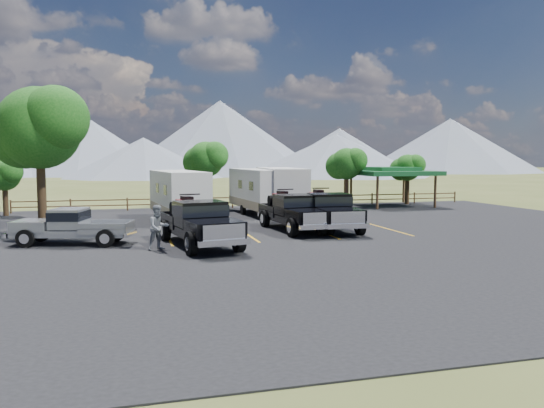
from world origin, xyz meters
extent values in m
plane|color=#455122|center=(0.00, 0.00, 0.00)|extent=(320.00, 320.00, 0.00)
cube|color=black|center=(0.00, 3.00, 0.02)|extent=(44.00, 34.00, 0.04)
cube|color=gold|center=(-6.00, 4.00, 0.04)|extent=(0.12, 5.50, 0.01)
cube|color=gold|center=(-2.00, 4.00, 0.04)|extent=(0.12, 5.50, 0.01)
cube|color=gold|center=(2.00, 4.00, 0.04)|extent=(0.12, 5.50, 0.01)
cube|color=gold|center=(6.00, 4.00, 0.04)|extent=(0.12, 5.50, 0.01)
cylinder|color=black|center=(-12.50, 9.00, 2.24)|extent=(0.48, 0.48, 4.48)
sphere|color=#144D13|center=(-12.50, 9.00, 5.60)|extent=(4.48, 4.48, 4.48)
sphere|color=#144D13|center=(-11.54, 8.20, 6.08)|extent=(3.52, 3.52, 3.52)
sphere|color=#144D13|center=(-13.40, 9.70, 5.28)|extent=(3.84, 3.84, 3.84)
cylinder|color=black|center=(9.00, 17.00, 1.40)|extent=(0.39, 0.39, 2.80)
sphere|color=#144D13|center=(9.00, 17.00, 3.50)|extent=(2.52, 2.52, 2.52)
sphere|color=#144D13|center=(9.54, 16.55, 3.77)|extent=(1.98, 1.98, 1.98)
sphere|color=#144D13|center=(8.50, 17.40, 3.32)|extent=(2.16, 2.16, 2.16)
cylinder|color=black|center=(15.00, 18.00, 1.26)|extent=(0.38, 0.38, 2.52)
sphere|color=#144D13|center=(15.00, 18.00, 3.15)|extent=(2.24, 2.24, 2.24)
sphere|color=#144D13|center=(15.48, 17.60, 3.39)|extent=(1.76, 1.76, 1.76)
sphere|color=#144D13|center=(14.55, 18.35, 2.99)|extent=(1.92, 1.92, 1.92)
cylinder|color=black|center=(-2.00, 19.00, 1.54)|extent=(0.41, 0.41, 3.08)
sphere|color=#144D13|center=(-2.00, 19.00, 3.85)|extent=(2.80, 2.80, 2.80)
sphere|color=#144D13|center=(-1.40, 18.50, 4.15)|extent=(2.20, 2.20, 2.20)
sphere|color=#144D13|center=(-2.56, 19.44, 3.65)|extent=(2.40, 2.40, 2.40)
cylinder|color=black|center=(-16.00, 17.00, 1.12)|extent=(0.36, 0.36, 2.24)
sphere|color=#144D13|center=(-16.00, 17.00, 2.80)|extent=(2.10, 2.10, 2.10)
sphere|color=#144D13|center=(-15.55, 16.62, 3.02)|extent=(1.65, 1.65, 1.65)
cylinder|color=#523823|center=(-16.00, 18.50, 0.50)|extent=(0.12, 0.12, 1.00)
cylinder|color=#523823|center=(-12.00, 18.50, 0.50)|extent=(0.12, 0.12, 1.00)
cylinder|color=#523823|center=(-8.00, 18.50, 0.50)|extent=(0.12, 0.12, 1.00)
cylinder|color=#523823|center=(-4.00, 18.50, 0.50)|extent=(0.12, 0.12, 1.00)
cylinder|color=#523823|center=(0.00, 18.50, 0.50)|extent=(0.12, 0.12, 1.00)
cylinder|color=#523823|center=(4.00, 18.50, 0.50)|extent=(0.12, 0.12, 1.00)
cylinder|color=#523823|center=(8.00, 18.50, 0.50)|extent=(0.12, 0.12, 1.00)
cylinder|color=#523823|center=(12.00, 18.50, 0.50)|extent=(0.12, 0.12, 1.00)
cylinder|color=#523823|center=(16.00, 18.50, 0.50)|extent=(0.12, 0.12, 1.00)
cylinder|color=#523823|center=(20.00, 18.50, 0.50)|extent=(0.12, 0.12, 1.00)
cube|color=#523823|center=(2.00, 18.50, 0.45)|extent=(36.00, 0.06, 0.08)
cube|color=#523823|center=(2.00, 18.50, 0.85)|extent=(36.00, 0.06, 0.08)
cylinder|color=#523823|center=(10.50, 14.50, 1.30)|extent=(0.20, 0.20, 2.60)
cylinder|color=#523823|center=(10.50, 19.50, 1.30)|extent=(0.20, 0.20, 2.60)
cylinder|color=#523823|center=(15.50, 14.50, 1.30)|extent=(0.20, 0.20, 2.60)
cylinder|color=#523823|center=(15.50, 19.50, 1.30)|extent=(0.20, 0.20, 2.60)
cube|color=#185428|center=(13.00, 17.00, 2.75)|extent=(6.20, 6.20, 0.35)
cube|color=#185428|center=(13.00, 17.00, 3.05)|extent=(3.50, 3.50, 0.35)
cone|color=slate|center=(-18.00, 112.00, 7.00)|extent=(44.00, 44.00, 14.00)
cone|color=slate|center=(14.00, 108.00, 9.00)|extent=(52.00, 52.00, 18.00)
cone|color=slate|center=(48.00, 114.00, 6.00)|extent=(40.00, 40.00, 12.00)
cone|color=slate|center=(80.00, 110.00, 7.50)|extent=(50.00, 50.00, 15.00)
cone|color=slate|center=(-5.00, 87.00, 4.00)|extent=(32.00, 32.00, 8.00)
cone|color=slate|center=(35.00, 84.00, 4.50)|extent=(40.00, 40.00, 9.00)
cube|color=black|center=(-4.82, 1.08, 0.73)|extent=(3.07, 6.49, 0.39)
cube|color=black|center=(-4.45, -0.99, 1.13)|extent=(2.41, 2.31, 0.55)
cube|color=black|center=(-4.80, 0.95, 1.52)|extent=(2.32, 2.04, 1.09)
cube|color=black|center=(-4.80, 0.95, 1.68)|extent=(2.38, 2.11, 0.49)
cube|color=black|center=(-5.16, 3.01, 1.03)|extent=(2.53, 2.95, 0.60)
cube|color=silver|center=(-4.26, -2.09, 1.08)|extent=(1.74, 0.39, 0.60)
cube|color=silver|center=(-4.25, -2.16, 0.66)|extent=(2.15, 0.57, 0.24)
cube|color=silver|center=(-5.39, 4.31, 0.66)|extent=(2.14, 0.55, 0.24)
cylinder|color=black|center=(-5.45, -1.24, 0.53)|extent=(0.50, 1.03, 0.98)
cylinder|color=black|center=(-3.43, -0.88, 0.53)|extent=(0.50, 1.03, 0.98)
cylinder|color=black|center=(-6.21, 3.03, 0.53)|extent=(0.50, 1.03, 0.98)
cylinder|color=black|center=(-4.19, 3.39, 0.53)|extent=(0.50, 1.03, 0.98)
cube|color=maroon|center=(-5.16, 3.01, 1.77)|extent=(1.00, 1.53, 0.38)
cube|color=black|center=(-5.16, 3.01, 2.04)|extent=(0.57, 0.88, 0.20)
cube|color=maroon|center=(-5.06, 2.42, 1.88)|extent=(0.93, 0.53, 0.24)
cylinder|color=black|center=(-5.08, 2.53, 2.26)|extent=(0.98, 0.24, 0.07)
cylinder|color=black|center=(-5.54, 2.34, 1.55)|extent=(0.39, 0.65, 0.61)
cylinder|color=black|center=(-4.57, 2.51, 1.55)|extent=(0.39, 0.65, 0.61)
cylinder|color=black|center=(-5.75, 3.52, 1.55)|extent=(0.39, 0.65, 0.61)
cylinder|color=black|center=(-4.78, 3.69, 1.55)|extent=(0.39, 0.65, 0.61)
cube|color=black|center=(0.79, 4.69, 0.71)|extent=(2.43, 6.20, 0.38)
cube|color=black|center=(0.95, 2.66, 1.10)|extent=(2.19, 2.07, 0.53)
cube|color=black|center=(0.80, 4.57, 1.48)|extent=(2.13, 1.81, 1.06)
cube|color=black|center=(0.80, 4.57, 1.64)|extent=(2.17, 1.88, 0.48)
cube|color=black|center=(0.64, 6.60, 1.00)|extent=(2.24, 2.71, 0.59)
cube|color=silver|center=(1.04, 1.58, 1.05)|extent=(1.70, 0.22, 0.59)
cube|color=silver|center=(1.04, 1.51, 0.65)|extent=(2.09, 0.36, 0.23)
cube|color=silver|center=(0.54, 7.88, 0.65)|extent=(2.09, 0.33, 0.23)
cylinder|color=black|center=(-0.04, 2.52, 0.52)|extent=(0.39, 0.98, 0.96)
cylinder|color=black|center=(1.95, 2.67, 0.52)|extent=(0.39, 0.98, 0.96)
cylinder|color=black|center=(-0.37, 6.72, 0.52)|extent=(0.39, 0.98, 0.96)
cylinder|color=black|center=(1.62, 6.87, 0.52)|extent=(0.39, 0.98, 0.96)
cube|color=maroon|center=(0.64, 6.60, 1.72)|extent=(0.85, 1.44, 0.37)
cube|color=black|center=(0.64, 6.60, 1.99)|extent=(0.49, 0.83, 0.19)
cube|color=maroon|center=(0.69, 6.02, 1.83)|extent=(0.88, 0.44, 0.23)
cylinder|color=black|center=(0.68, 6.13, 2.20)|extent=(0.96, 0.14, 0.06)
cylinder|color=black|center=(0.21, 5.98, 1.51)|extent=(0.32, 0.62, 0.60)
cylinder|color=black|center=(1.16, 6.06, 1.51)|extent=(0.32, 0.62, 0.60)
cylinder|color=black|center=(0.12, 7.15, 1.51)|extent=(0.32, 0.62, 0.60)
cylinder|color=black|center=(1.07, 7.23, 1.51)|extent=(0.32, 0.62, 0.60)
cube|color=black|center=(2.66, 4.54, 0.72)|extent=(2.41, 6.31, 0.39)
cube|color=black|center=(2.52, 2.45, 1.13)|extent=(2.21, 2.09, 0.54)
cube|color=black|center=(2.65, 4.41, 1.51)|extent=(2.15, 1.83, 1.09)
cube|color=black|center=(2.65, 4.41, 1.67)|extent=(2.20, 1.89, 0.49)
cube|color=black|center=(2.79, 6.49, 1.02)|extent=(2.25, 2.74, 0.60)
cube|color=silver|center=(2.45, 1.35, 1.07)|extent=(1.74, 0.20, 0.60)
cube|color=silver|center=(2.44, 1.28, 0.66)|extent=(2.14, 0.34, 0.24)
cube|color=silver|center=(2.88, 7.79, 0.66)|extent=(2.14, 0.31, 0.24)
cylinder|color=black|center=(1.50, 2.46, 0.53)|extent=(0.39, 1.00, 0.98)
cylinder|color=black|center=(3.54, 2.32, 0.53)|extent=(0.39, 1.00, 0.98)
cylinder|color=black|center=(1.78, 6.75, 0.53)|extent=(0.39, 1.00, 0.98)
cylinder|color=black|center=(3.82, 6.62, 0.53)|extent=(0.39, 1.00, 0.98)
cube|color=maroon|center=(2.79, 6.49, 1.76)|extent=(0.85, 1.46, 0.38)
cube|color=black|center=(2.79, 6.49, 2.03)|extent=(0.49, 0.84, 0.20)
cube|color=maroon|center=(2.75, 5.89, 1.87)|extent=(0.89, 0.44, 0.24)
cylinder|color=black|center=(2.76, 6.00, 2.25)|extent=(0.98, 0.13, 0.07)
cylinder|color=black|center=(2.26, 5.92, 1.54)|extent=(0.32, 0.63, 0.61)
cylinder|color=black|center=(3.24, 5.86, 1.54)|extent=(0.32, 0.63, 0.61)
cylinder|color=black|center=(2.34, 7.12, 1.54)|extent=(0.32, 0.63, 0.61)
cylinder|color=black|center=(3.32, 7.05, 1.54)|extent=(0.32, 0.63, 0.61)
cube|color=white|center=(-4.91, 10.42, 1.87)|extent=(3.19, 7.45, 2.60)
cube|color=gray|center=(-4.91, 10.42, 0.86)|extent=(3.21, 7.48, 0.58)
cube|color=black|center=(-5.84, 8.49, 2.13)|extent=(0.13, 0.86, 0.58)
cube|color=black|center=(-3.52, 8.78, 2.13)|extent=(0.13, 0.86, 0.58)
cylinder|color=black|center=(-6.02, 10.58, 0.38)|extent=(0.32, 0.70, 0.67)
cylinder|color=black|center=(-3.86, 10.85, 0.38)|extent=(0.32, 0.70, 0.67)
cube|color=black|center=(-4.35, 5.99, 0.52)|extent=(0.33, 1.73, 0.10)
cube|color=white|center=(0.88, 13.21, 1.88)|extent=(2.93, 7.43, 2.61)
cube|color=gray|center=(0.88, 13.21, 0.86)|extent=(2.96, 7.47, 0.58)
cube|color=black|center=(-0.13, 11.30, 2.14)|extent=(0.09, 0.87, 0.58)
cube|color=black|center=(2.20, 11.50, 2.14)|extent=(0.09, 0.87, 0.58)
cylinder|color=black|center=(-0.23, 13.41, 0.38)|extent=(0.30, 0.70, 0.68)
cylinder|color=black|center=(1.94, 13.59, 0.38)|extent=(0.30, 0.70, 0.68)
cube|color=black|center=(1.26, 8.73, 0.52)|extent=(0.26, 1.74, 0.10)
cube|color=white|center=(2.42, 13.07, 1.92)|extent=(2.98, 7.61, 2.68)
cube|color=gray|center=(2.42, 13.07, 0.88)|extent=(3.01, 7.65, 0.60)
cube|color=black|center=(1.07, 11.32, 2.19)|extent=(0.09, 0.89, 0.60)
cube|color=black|center=(3.46, 11.12, 2.19)|extent=(0.09, 0.89, 0.60)
cylinder|color=black|center=(1.33, 13.46, 0.39)|extent=(0.30, 0.71, 0.69)
cylinder|color=black|center=(3.56, 13.28, 0.39)|extent=(0.30, 0.71, 0.69)
cube|color=black|center=(2.04, 8.48, 0.54)|extent=(0.27, 1.79, 0.10)
cube|color=gray|center=(-10.38, 3.03, 0.60)|extent=(5.30, 2.83, 0.32)
cube|color=gray|center=(-12.03, 3.45, 0.93)|extent=(1.97, 2.04, 0.44)
cube|color=gray|center=(-10.48, 3.05, 1.24)|extent=(1.75, 1.96, 0.89)
cube|color=black|center=(-10.48, 3.05, 1.37)|extent=(1.81, 2.01, 0.40)
cube|color=gray|center=(-8.83, 2.63, 0.84)|extent=(2.48, 2.18, 0.49)
cube|color=silver|center=(-12.91, 3.67, 0.88)|extent=(0.42, 1.39, 0.49)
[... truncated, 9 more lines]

